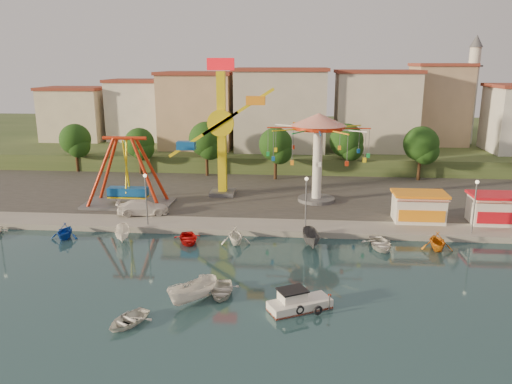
# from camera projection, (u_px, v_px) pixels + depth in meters

# --- Properties ---
(ground) EXTENTS (200.00, 200.00, 0.00)m
(ground) POSITION_uv_depth(u_px,v_px,m) (201.00, 289.00, 37.77)
(ground) COLOR #122B33
(ground) RESTS_ON ground
(quay_deck) EXTENTS (200.00, 100.00, 0.60)m
(quay_deck) POSITION_uv_depth(u_px,v_px,m) (262.00, 148.00, 97.47)
(quay_deck) COLOR #9E998E
(quay_deck) RESTS_ON ground
(asphalt_pad) EXTENTS (90.00, 28.00, 0.01)m
(asphalt_pad) POSITION_uv_depth(u_px,v_px,m) (244.00, 186.00, 66.54)
(asphalt_pad) COLOR #4C4944
(asphalt_pad) RESTS_ON quay_deck
(hill_terrace) EXTENTS (200.00, 60.00, 3.00)m
(hill_terrace) POSITION_uv_depth(u_px,v_px,m) (263.00, 138.00, 101.98)
(hill_terrace) COLOR #384C26
(hill_terrace) RESTS_ON ground
(pirate_ship_ride) EXTENTS (10.00, 5.00, 8.00)m
(pirate_ship_ride) POSITION_uv_depth(u_px,v_px,m) (127.00, 173.00, 56.71)
(pirate_ship_ride) COLOR #59595E
(pirate_ship_ride) RESTS_ON quay_deck
(kamikaze_tower) EXTENTS (8.60, 3.10, 16.50)m
(kamikaze_tower) POSITION_uv_depth(u_px,v_px,m) (225.00, 133.00, 59.99)
(kamikaze_tower) COLOR #59595E
(kamikaze_tower) RESTS_ON quay_deck
(wave_swinger) EXTENTS (11.60, 11.60, 10.40)m
(wave_swinger) POSITION_uv_depth(u_px,v_px,m) (318.00, 138.00, 57.48)
(wave_swinger) COLOR #59595E
(wave_swinger) RESTS_ON quay_deck
(booth_left) EXTENTS (5.40, 3.78, 3.08)m
(booth_left) POSITION_uv_depth(u_px,v_px,m) (419.00, 207.00, 51.50)
(booth_left) COLOR white
(booth_left) RESTS_ON quay_deck
(booth_mid) EXTENTS (5.40, 3.78, 3.08)m
(booth_mid) POSITION_uv_depth(u_px,v_px,m) (496.00, 208.00, 50.87)
(booth_mid) COLOR white
(booth_mid) RESTS_ON quay_deck
(lamp_post_1) EXTENTS (0.14, 0.14, 5.00)m
(lamp_post_1) POSITION_uv_depth(u_px,v_px,m) (146.00, 201.00, 50.18)
(lamp_post_1) COLOR #59595E
(lamp_post_1) RESTS_ON quay_deck
(lamp_post_2) EXTENTS (0.14, 0.14, 5.00)m
(lamp_post_2) POSITION_uv_depth(u_px,v_px,m) (306.00, 205.00, 48.86)
(lamp_post_2) COLOR #59595E
(lamp_post_2) RESTS_ON quay_deck
(lamp_post_3) EXTENTS (0.14, 0.14, 5.00)m
(lamp_post_3) POSITION_uv_depth(u_px,v_px,m) (474.00, 208.00, 47.55)
(lamp_post_3) COLOR #59595E
(lamp_post_3) RESTS_ON quay_deck
(tree_0) EXTENTS (4.60, 4.60, 7.19)m
(tree_0) POSITION_uv_depth(u_px,v_px,m) (75.00, 139.00, 74.17)
(tree_0) COLOR #382314
(tree_0) RESTS_ON quay_deck
(tree_1) EXTENTS (4.35, 4.35, 6.80)m
(tree_1) POSITION_uv_depth(u_px,v_px,m) (139.00, 143.00, 72.71)
(tree_1) COLOR #382314
(tree_1) RESTS_ON quay_deck
(tree_2) EXTENTS (5.02, 5.02, 7.85)m
(tree_2) POSITION_uv_depth(u_px,v_px,m) (206.00, 139.00, 71.29)
(tree_2) COLOR #382314
(tree_2) RESTS_ON quay_deck
(tree_3) EXTENTS (4.68, 4.68, 7.32)m
(tree_3) POSITION_uv_depth(u_px,v_px,m) (276.00, 144.00, 69.17)
(tree_3) COLOR #382314
(tree_3) RESTS_ON quay_deck
(tree_4) EXTENTS (4.86, 4.86, 7.60)m
(tree_4) POSITION_uv_depth(u_px,v_px,m) (347.00, 141.00, 71.18)
(tree_4) COLOR #382314
(tree_4) RESTS_ON quay_deck
(tree_5) EXTENTS (4.83, 4.83, 7.54)m
(tree_5) POSITION_uv_depth(u_px,v_px,m) (421.00, 144.00, 68.61)
(tree_5) COLOR #382314
(tree_5) RESTS_ON quay_deck
(building_0) EXTENTS (9.26, 9.53, 11.87)m
(building_0) POSITION_uv_depth(u_px,v_px,m) (54.00, 110.00, 82.66)
(building_0) COLOR beige
(building_0) RESTS_ON hill_terrace
(building_1) EXTENTS (12.33, 9.01, 8.63)m
(building_1) POSITION_uv_depth(u_px,v_px,m) (136.00, 117.00, 87.21)
(building_1) COLOR silver
(building_1) RESTS_ON hill_terrace
(building_2) EXTENTS (11.95, 9.28, 11.23)m
(building_2) POSITION_uv_depth(u_px,v_px,m) (210.00, 110.00, 86.36)
(building_2) COLOR tan
(building_2) RESTS_ON hill_terrace
(building_3) EXTENTS (12.59, 10.50, 9.20)m
(building_3) POSITION_uv_depth(u_px,v_px,m) (290.00, 118.00, 82.44)
(building_3) COLOR beige
(building_3) RESTS_ON hill_terrace
(building_4) EXTENTS (10.75, 9.23, 9.24)m
(building_4) POSITION_uv_depth(u_px,v_px,m) (369.00, 117.00, 84.60)
(building_4) COLOR beige
(building_4) RESTS_ON hill_terrace
(building_5) EXTENTS (12.77, 10.96, 11.21)m
(building_5) POSITION_uv_depth(u_px,v_px,m) (454.00, 113.00, 81.46)
(building_5) COLOR tan
(building_5) RESTS_ON hill_terrace
(minaret) EXTENTS (2.80, 2.80, 18.00)m
(minaret) POSITION_uv_depth(u_px,v_px,m) (472.00, 87.00, 83.70)
(minaret) COLOR silver
(minaret) RESTS_ON hill_terrace
(cabin_motorboat) EXTENTS (4.66, 3.53, 1.55)m
(cabin_motorboat) POSITION_uv_depth(u_px,v_px,m) (298.00, 304.00, 34.56)
(cabin_motorboat) COLOR white
(cabin_motorboat) RESTS_ON ground
(rowboat_a) EXTENTS (2.58, 3.54, 0.72)m
(rowboat_a) POSITION_uv_depth(u_px,v_px,m) (221.00, 290.00, 36.67)
(rowboat_a) COLOR silver
(rowboat_a) RESTS_ON ground
(rowboat_b) EXTENTS (3.51, 3.92, 0.67)m
(rowboat_b) POSITION_uv_depth(u_px,v_px,m) (128.00, 320.00, 32.54)
(rowboat_b) COLOR white
(rowboat_b) RESTS_ON ground
(skiff) EXTENTS (3.99, 4.35, 1.66)m
(skiff) POSITION_uv_depth(u_px,v_px,m) (193.00, 292.00, 35.36)
(skiff) COLOR white
(skiff) RESTS_ON ground
(van) EXTENTS (5.82, 3.43, 1.58)m
(van) POSITION_uv_depth(u_px,v_px,m) (143.00, 207.00, 53.97)
(van) COLOR white
(van) RESTS_ON quay_deck
(moored_boat_1) EXTENTS (2.77, 3.15, 1.57)m
(moored_boat_1) POSITION_uv_depth(u_px,v_px,m) (65.00, 231.00, 48.28)
(moored_boat_1) COLOR #1447B3
(moored_boat_1) RESTS_ON ground
(moored_boat_2) EXTENTS (2.34, 3.82, 1.38)m
(moored_boat_2) POSITION_uv_depth(u_px,v_px,m) (123.00, 234.00, 47.82)
(moored_boat_2) COLOR white
(moored_boat_2) RESTS_ON ground
(moored_boat_3) EXTENTS (3.48, 4.17, 0.74)m
(moored_boat_3) POSITION_uv_depth(u_px,v_px,m) (188.00, 239.00, 47.38)
(moored_boat_3) COLOR red
(moored_boat_3) RESTS_ON ground
(moored_boat_4) EXTENTS (3.44, 3.75, 1.67)m
(moored_boat_4) POSITION_uv_depth(u_px,v_px,m) (235.00, 235.00, 46.89)
(moored_boat_4) COLOR white
(moored_boat_4) RESTS_ON ground
(moored_boat_5) EXTENTS (1.97, 4.13, 1.54)m
(moored_boat_5) POSITION_uv_depth(u_px,v_px,m) (311.00, 238.00, 46.32)
(moored_boat_5) COLOR #535257
(moored_boat_5) RESTS_ON ground
(moored_boat_6) EXTENTS (3.35, 4.31, 0.82)m
(moored_boat_6) POSITION_uv_depth(u_px,v_px,m) (380.00, 244.00, 45.89)
(moored_boat_6) COLOR silver
(moored_boat_6) RESTS_ON ground
(moored_boat_7) EXTENTS (2.88, 3.31, 1.69)m
(moored_boat_7) POSITION_uv_depth(u_px,v_px,m) (437.00, 241.00, 45.37)
(moored_boat_7) COLOR orange
(moored_boat_7) RESTS_ON ground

